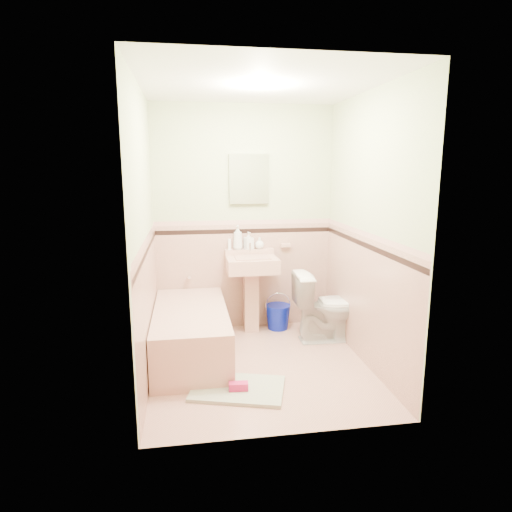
{
  "coord_description": "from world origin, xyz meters",
  "views": [
    {
      "loc": [
        -0.64,
        -3.78,
        1.82
      ],
      "look_at": [
        0.0,
        0.25,
        1.0
      ],
      "focal_mm": 30.9,
      "sensor_mm": 36.0,
      "label": 1
    }
  ],
  "objects": [
    {
      "name": "soap_bottle_left",
      "position": [
        -0.08,
        1.04,
        1.06
      ],
      "size": [
        0.14,
        0.14,
        0.27
      ],
      "primitive_type": "imported",
      "rotation": [
        0.0,
        0.0,
        -0.41
      ],
      "color": "#B2B2B2",
      "rests_on": "sink"
    },
    {
      "name": "wainscot_back",
      "position": [
        0.0,
        1.09,
        0.6
      ],
      "size": [
        2.0,
        0.0,
        2.0
      ],
      "primitive_type": "plane",
      "rotation": [
        1.57,
        0.0,
        0.0
      ],
      "color": "tan",
      "rests_on": "ground"
    },
    {
      "name": "wall_left",
      "position": [
        -1.0,
        0.0,
        1.25
      ],
      "size": [
        0.0,
        2.5,
        2.5
      ],
      "primitive_type": "plane",
      "rotation": [
        1.57,
        0.0,
        1.57
      ],
      "color": "beige",
      "rests_on": "ground"
    },
    {
      "name": "cap_front",
      "position": [
        0.0,
        -1.08,
        1.22
      ],
      "size": [
        2.0,
        0.0,
        2.0
      ],
      "primitive_type": "plane",
      "rotation": [
        -1.57,
        0.0,
        0.0
      ],
      "color": "tan",
      "rests_on": "ground"
    },
    {
      "name": "bucket",
      "position": [
        0.36,
        0.93,
        0.14
      ],
      "size": [
        0.29,
        0.29,
        0.28
      ],
      "primitive_type": null,
      "rotation": [
        0.0,
        0.0,
        0.03
      ],
      "color": "#07159A",
      "rests_on": "floor"
    },
    {
      "name": "ceiling",
      "position": [
        0.0,
        0.0,
        2.5
      ],
      "size": [
        2.2,
        2.2,
        0.0
      ],
      "primitive_type": "plane",
      "rotation": [
        3.14,
        0.0,
        0.0
      ],
      "color": "white",
      "rests_on": "ground"
    },
    {
      "name": "floor",
      "position": [
        0.0,
        0.0,
        0.0
      ],
      "size": [
        2.2,
        2.2,
        0.0
      ],
      "primitive_type": "plane",
      "color": "tan",
      "rests_on": "ground"
    },
    {
      "name": "sink",
      "position": [
        0.05,
        0.86,
        0.43
      ],
      "size": [
        0.55,
        0.48,
        0.86
      ],
      "primitive_type": null,
      "color": "tan",
      "rests_on": "floor"
    },
    {
      "name": "toilet",
      "position": [
        0.83,
        0.52,
        0.37
      ],
      "size": [
        0.74,
        0.43,
        0.75
      ],
      "primitive_type": "imported",
      "rotation": [
        0.0,
        0.0,
        1.55
      ],
      "color": "white",
      "rests_on": "floor"
    },
    {
      "name": "soap_dish",
      "position": [
        0.47,
        1.06,
        0.95
      ],
      "size": [
        0.11,
        0.06,
        0.04
      ],
      "primitive_type": "cube",
      "color": "tan",
      "rests_on": "wall_back"
    },
    {
      "name": "accent_back",
      "position": [
        0.0,
        1.08,
        1.12
      ],
      "size": [
        2.0,
        0.0,
        2.0
      ],
      "primitive_type": "plane",
      "rotation": [
        1.57,
        0.0,
        0.0
      ],
      "color": "black",
      "rests_on": "ground"
    },
    {
      "name": "cap_right",
      "position": [
        0.98,
        0.0,
        1.22
      ],
      "size": [
        0.0,
        2.2,
        2.2
      ],
      "primitive_type": "plane",
      "rotation": [
        1.57,
        0.0,
        -1.57
      ],
      "color": "tan",
      "rests_on": "ground"
    },
    {
      "name": "wall_front",
      "position": [
        0.0,
        -1.1,
        1.25
      ],
      "size": [
        2.5,
        0.0,
        2.5
      ],
      "primitive_type": "plane",
      "rotation": [
        -1.57,
        0.0,
        0.0
      ],
      "color": "beige",
      "rests_on": "ground"
    },
    {
      "name": "medicine_cabinet",
      "position": [
        0.05,
        1.07,
        1.7
      ],
      "size": [
        0.43,
        0.04,
        0.54
      ],
      "primitive_type": "cube",
      "color": "white",
      "rests_on": "wall_back"
    },
    {
      "name": "shoe",
      "position": [
        -0.26,
        -0.48,
        0.06
      ],
      "size": [
        0.16,
        0.09,
        0.06
      ],
      "primitive_type": "cube",
      "rotation": [
        0.0,
        0.0,
        -0.08
      ],
      "color": "#BF1E59",
      "rests_on": "bath_mat"
    },
    {
      "name": "accent_front",
      "position": [
        0.0,
        -1.08,
        1.12
      ],
      "size": [
        2.0,
        0.0,
        2.0
      ],
      "primitive_type": "plane",
      "rotation": [
        -1.57,
        0.0,
        0.0
      ],
      "color": "black",
      "rests_on": "ground"
    },
    {
      "name": "wainscot_left",
      "position": [
        -0.99,
        0.0,
        0.6
      ],
      "size": [
        0.0,
        2.2,
        2.2
      ],
      "primitive_type": "plane",
      "rotation": [
        1.57,
        0.0,
        1.57
      ],
      "color": "tan",
      "rests_on": "ground"
    },
    {
      "name": "bathtub",
      "position": [
        -0.63,
        0.33,
        0.23
      ],
      "size": [
        0.7,
        1.5,
        0.45
      ],
      "primitive_type": "cube",
      "color": "tan",
      "rests_on": "floor"
    },
    {
      "name": "soap_bottle_mid",
      "position": [
        0.04,
        1.04,
        1.02
      ],
      "size": [
        0.11,
        0.12,
        0.19
      ],
      "primitive_type": "imported",
      "rotation": [
        0.0,
        0.0,
        0.38
      ],
      "color": "#B2B2B2",
      "rests_on": "sink"
    },
    {
      "name": "wall_back",
      "position": [
        0.0,
        1.1,
        1.25
      ],
      "size": [
        2.5,
        0.0,
        2.5
      ],
      "primitive_type": "plane",
      "rotation": [
        1.57,
        0.0,
        0.0
      ],
      "color": "beige",
      "rests_on": "ground"
    },
    {
      "name": "wall_right",
      "position": [
        1.0,
        0.0,
        1.25
      ],
      "size": [
        0.0,
        2.5,
        2.5
      ],
      "primitive_type": "plane",
      "rotation": [
        1.57,
        0.0,
        -1.57
      ],
      "color": "beige",
      "rests_on": "ground"
    },
    {
      "name": "wainscot_front",
      "position": [
        0.0,
        -1.09,
        0.6
      ],
      "size": [
        2.0,
        0.0,
        2.0
      ],
      "primitive_type": "plane",
      "rotation": [
        -1.57,
        0.0,
        0.0
      ],
      "color": "tan",
      "rests_on": "ground"
    },
    {
      "name": "cap_left",
      "position": [
        -0.98,
        0.0,
        1.22
      ],
      "size": [
        0.0,
        2.2,
        2.2
      ],
      "primitive_type": "plane",
      "rotation": [
        1.57,
        0.0,
        1.57
      ],
      "color": "tan",
      "rests_on": "ground"
    },
    {
      "name": "tube",
      "position": [
        -0.17,
        1.04,
        0.98
      ],
      "size": [
        0.04,
        0.04,
        0.12
      ],
      "primitive_type": "cylinder",
      "rotation": [
        0.0,
        0.0,
        0.03
      ],
      "color": "white",
      "rests_on": "sink"
    },
    {
      "name": "soap_bottle_right",
      "position": [
        0.17,
        1.04,
        0.99
      ],
      "size": [
        0.13,
        0.13,
        0.13
      ],
      "primitive_type": "imported",
      "rotation": [
        0.0,
        0.0,
        0.35
      ],
      "color": "#B2B2B2",
      "rests_on": "sink"
    },
    {
      "name": "tub_faucet",
      "position": [
        -0.63,
        1.05,
        0.63
      ],
      "size": [
        0.04,
        0.12,
        0.04
      ],
      "primitive_type": "cylinder",
      "rotation": [
        1.57,
        0.0,
        0.0
      ],
      "color": "silver",
      "rests_on": "wall_back"
    },
    {
      "name": "bath_mat",
      "position": [
        -0.26,
        -0.43,
        0.02
      ],
      "size": [
        0.86,
        0.69,
        0.03
      ],
      "primitive_type": "cube",
      "rotation": [
        0.0,
        0.0,
        -0.28
      ],
      "color": "#93A186",
      "rests_on": "floor"
    },
    {
      "name": "cap_back",
      "position": [
        0.0,
        1.08,
        1.22
      ],
      "size": [
        2.0,
        0.0,
        2.0
      ],
      "primitive_type": "plane",
      "rotation": [
        1.57,
        0.0,
        0.0
      ],
      "color": "tan",
      "rests_on": "ground"
    },
    {
      "name": "accent_left",
      "position": [
        -0.98,
        0.0,
        1.12
      ],
      "size": [
        0.0,
        2.2,
        2.2
      ],
      "primitive_type": "plane",
      "rotation": [
        1.57,
        0.0,
        1.57
      ],
      "color": "black",
      "rests_on": "ground"
    },
    {
      "name": "accent_right",
      "position": [
        0.98,
        0.0,
        1.12
      ],
      "size": [
        0.0,
        2.2,
        2.2
      ],
      "primitive_type": "plane",
      "rotation": [
        1.57,
        0.0,
        -1.57
      ],
      "color": "black",
      "rests_on": "ground"
    },
    {
      "name": "sink_faucet",
      "position": [
        0.05,
        1.0,
        0.95
      ],
      "size": [
        0.02,
        0.02,
        0.1
      ],
      "primitive_type": "cylinder",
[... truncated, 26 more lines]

